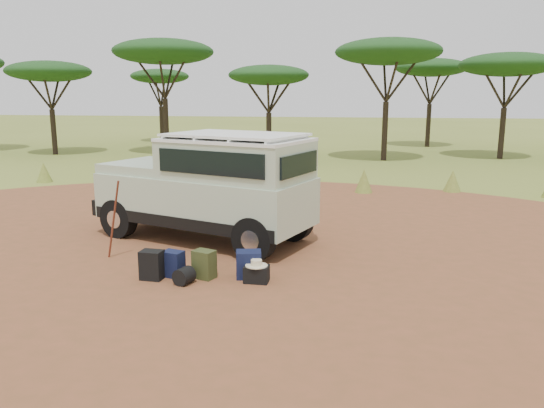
% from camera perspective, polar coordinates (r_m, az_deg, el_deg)
% --- Properties ---
extents(ground, '(140.00, 140.00, 0.00)m').
position_cam_1_polar(ground, '(10.56, -6.83, -6.46)').
color(ground, olive).
rests_on(ground, ground).
extents(dirt_clearing, '(23.00, 23.00, 0.01)m').
position_cam_1_polar(dirt_clearing, '(10.56, -6.83, -6.44)').
color(dirt_clearing, brown).
rests_on(dirt_clearing, ground).
extents(grass_fringe, '(36.60, 1.60, 0.90)m').
position_cam_1_polar(grass_fringe, '(18.72, 0.98, 2.86)').
color(grass_fringe, olive).
rests_on(grass_fringe, ground).
extents(acacia_treeline, '(46.70, 13.20, 6.26)m').
position_cam_1_polar(acacia_treeline, '(29.54, 5.66, 14.74)').
color(acacia_treeline, black).
rests_on(acacia_treeline, ground).
extents(safari_vehicle, '(5.38, 3.54, 2.46)m').
position_cam_1_polar(safari_vehicle, '(12.04, -6.66, 1.62)').
color(safari_vehicle, '#A9BCA1').
rests_on(safari_vehicle, ground).
extents(walking_staff, '(0.43, 0.21, 1.63)m').
position_cam_1_polar(walking_staff, '(11.06, -16.68, -1.66)').
color(walking_staff, maroon).
rests_on(walking_staff, ground).
extents(backpack_black, '(0.41, 0.31, 0.54)m').
position_cam_1_polar(backpack_black, '(9.82, -12.79, -6.43)').
color(backpack_black, black).
rests_on(backpack_black, ground).
extents(backpack_navy, '(0.43, 0.36, 0.49)m').
position_cam_1_polar(backpack_navy, '(9.89, -10.59, -6.37)').
color(backpack_navy, '#121A3B').
rests_on(backpack_navy, ground).
extents(backpack_olive, '(0.45, 0.39, 0.52)m').
position_cam_1_polar(backpack_olive, '(9.72, -7.30, -6.47)').
color(backpack_olive, '#3C441F').
rests_on(backpack_olive, ground).
extents(duffel_navy, '(0.51, 0.42, 0.50)m').
position_cam_1_polar(duffel_navy, '(9.68, -2.52, -6.53)').
color(duffel_navy, '#121A3B').
rests_on(duffel_navy, ground).
extents(hard_case, '(0.43, 0.31, 0.30)m').
position_cam_1_polar(hard_case, '(9.48, -1.68, -7.55)').
color(hard_case, black).
rests_on(hard_case, ground).
extents(stuff_sack, '(0.39, 0.39, 0.30)m').
position_cam_1_polar(stuff_sack, '(9.51, -9.43, -7.65)').
color(stuff_sack, black).
rests_on(stuff_sack, ground).
extents(safari_hat, '(0.40, 0.40, 0.12)m').
position_cam_1_polar(safari_hat, '(9.41, -1.68, -6.43)').
color(safari_hat, beige).
rests_on(safari_hat, hard_case).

